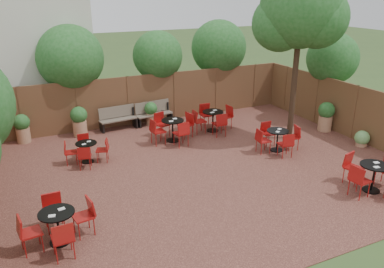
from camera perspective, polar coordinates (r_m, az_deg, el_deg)
name	(u,v)px	position (r m, az deg, el deg)	size (l,w,h in m)	color
ground	(208,167)	(12.30, 2.36, -4.88)	(80.00, 80.00, 0.00)	#354F23
courtyard_paving	(208,167)	(12.30, 2.36, -4.84)	(12.00, 10.00, 0.02)	#371C16
fence_back	(153,98)	(16.28, -5.75, 5.21)	(12.00, 0.08, 2.00)	brown
fence_right	(354,112)	(15.50, 22.54, 2.91)	(0.08, 10.00, 2.00)	brown
neighbour_building	(20,21)	(17.89, -23.79, 14.79)	(5.00, 4.00, 8.00)	beige
overhang_foliage	(111,72)	(13.03, -11.71, 8.79)	(15.53, 10.73, 2.72)	#1C521A
courtyard_tree	(301,13)	(14.07, 15.53, 16.62)	(2.87, 2.78, 6.04)	black
park_bench_left	(118,118)	(15.64, -10.73, 2.33)	(1.50, 0.62, 0.90)	brown
park_bench_right	(153,113)	(16.05, -5.63, 3.12)	(1.54, 0.63, 0.93)	brown
bistro_tables	(208,149)	(12.45, 2.38, -2.21)	(9.70, 7.78, 0.92)	black
planters	(155,119)	(14.91, -5.37, 2.19)	(11.31, 4.28, 1.14)	#A06F50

